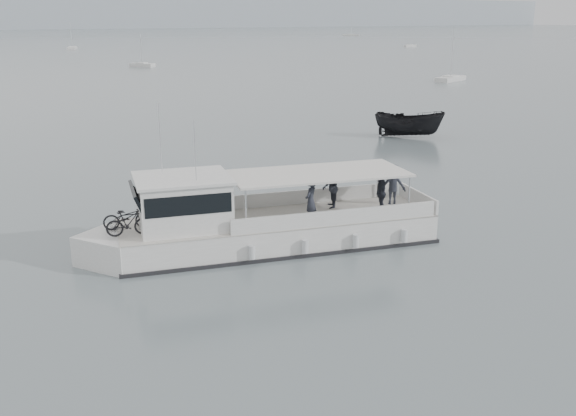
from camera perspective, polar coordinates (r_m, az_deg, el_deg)
ground at (r=29.48m, az=-7.45°, el=-2.36°), size 1400.00×1400.00×0.00m
tour_boat at (r=27.25m, az=-3.58°, el=-1.50°), size 15.31×7.17×6.43m
dark_motorboat at (r=53.99m, az=10.71°, el=7.36°), size 5.38×5.65×2.19m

